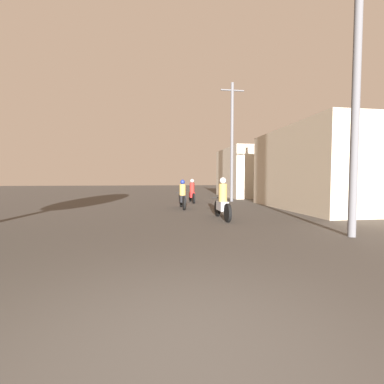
{
  "coord_description": "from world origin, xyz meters",
  "views": [
    {
      "loc": [
        -0.23,
        -2.0,
        1.53
      ],
      "look_at": [
        2.48,
        15.8,
        0.61
      ],
      "focal_mm": 24.0,
      "sensor_mm": 36.0,
      "label": 1
    }
  ],
  "objects": [
    {
      "name": "motorcycle_silver",
      "position": [
        2.37,
        7.41,
        0.64
      ],
      "size": [
        0.6,
        2.13,
        1.59
      ],
      "rotation": [
        0.0,
        0.0,
        0.11
      ],
      "color": "black",
      "rests_on": "ground_plane"
    },
    {
      "name": "utility_pole_near",
      "position": [
        4.97,
        4.02,
        3.65
      ],
      "size": [
        1.6,
        0.2,
        6.98
      ],
      "color": "slate",
      "rests_on": "ground_plane"
    },
    {
      "name": "utility_pole_far",
      "position": [
        5.06,
        14.83,
        4.14
      ],
      "size": [
        1.6,
        0.2,
        7.94
      ],
      "color": "slate",
      "rests_on": "ground_plane"
    },
    {
      "name": "building_right_far",
      "position": [
        8.8,
        19.48,
        2.07
      ],
      "size": [
        5.77,
        6.13,
        4.15
      ],
      "color": "beige",
      "rests_on": "ground_plane"
    },
    {
      "name": "ground_plane",
      "position": [
        0.0,
        0.0,
        0.0
      ],
      "size": [
        120.0,
        120.0,
        0.0
      ],
      "primitive_type": "plane",
      "color": "#423D38"
    },
    {
      "name": "building_right_near",
      "position": [
        8.9,
        10.06,
        2.05
      ],
      "size": [
        5.47,
        7.21,
        4.1
      ],
      "color": "beige",
      "rests_on": "ground_plane"
    },
    {
      "name": "motorcycle_red",
      "position": [
        2.27,
        14.47,
        0.62
      ],
      "size": [
        0.6,
        2.15,
        1.53
      ],
      "rotation": [
        0.0,
        0.0,
        -0.05
      ],
      "color": "black",
      "rests_on": "ground_plane"
    },
    {
      "name": "motorcycle_black",
      "position": [
        1.27,
        11.15,
        0.6
      ],
      "size": [
        0.6,
        2.04,
        1.49
      ],
      "rotation": [
        0.0,
        0.0,
        0.16
      ],
      "color": "black",
      "rests_on": "ground_plane"
    }
  ]
}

